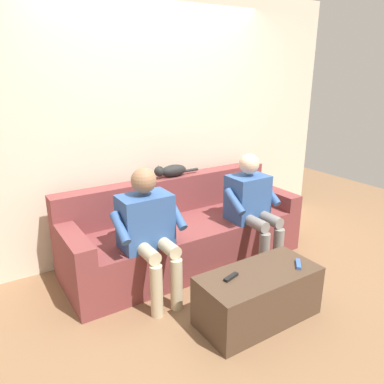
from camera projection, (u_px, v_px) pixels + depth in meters
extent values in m
plane|color=#846042|center=(227.00, 294.00, 3.26)|extent=(8.00, 8.00, 0.00)
cube|color=beige|center=(155.00, 124.00, 3.86)|extent=(4.61, 0.06, 2.66)
cube|color=brown|center=(190.00, 245.00, 3.67)|extent=(2.04, 0.64, 0.44)
cube|color=brown|center=(169.00, 214.00, 3.94)|extent=(2.38, 0.19, 0.82)
cube|color=brown|center=(273.00, 215.00, 4.21)|extent=(0.17, 0.64, 0.60)
cube|color=brown|center=(77.00, 269.00, 3.08)|extent=(0.17, 0.64, 0.60)
cube|color=#4C3828|center=(258.00, 296.00, 2.89)|extent=(0.96, 0.45, 0.41)
cube|color=#335693|center=(247.00, 198.00, 3.67)|extent=(0.37, 0.29, 0.45)
sphere|color=beige|center=(249.00, 164.00, 3.56)|extent=(0.20, 0.20, 0.20)
cylinder|color=gray|center=(266.00, 218.00, 3.62)|extent=(0.11, 0.37, 0.11)
cylinder|color=gray|center=(252.00, 221.00, 3.53)|extent=(0.11, 0.37, 0.11)
cylinder|color=gray|center=(278.00, 251.00, 3.56)|extent=(0.10, 0.10, 0.44)
cylinder|color=gray|center=(264.00, 255.00, 3.47)|extent=(0.10, 0.10, 0.44)
cylinder|color=#335693|center=(270.00, 193.00, 3.72)|extent=(0.08, 0.27, 0.22)
cylinder|color=#335693|center=(235.00, 202.00, 3.49)|extent=(0.08, 0.27, 0.22)
cube|color=#335693|center=(145.00, 221.00, 3.10)|extent=(0.43, 0.28, 0.46)
sphere|color=#936B4C|center=(144.00, 181.00, 2.99)|extent=(0.21, 0.21, 0.21)
cylinder|color=#C6B793|center=(165.00, 245.00, 3.06)|extent=(0.11, 0.35, 0.11)
cylinder|color=#C6B793|center=(145.00, 251.00, 2.97)|extent=(0.11, 0.35, 0.11)
cylinder|color=#C6B793|center=(176.00, 284.00, 3.01)|extent=(0.10, 0.10, 0.44)
cylinder|color=#C6B793|center=(157.00, 291.00, 2.91)|extent=(0.10, 0.10, 0.44)
cylinder|color=#335693|center=(176.00, 215.00, 3.15)|extent=(0.08, 0.27, 0.22)
cylinder|color=#335693|center=(120.00, 228.00, 2.89)|extent=(0.08, 0.27, 0.22)
ellipsoid|color=black|center=(174.00, 171.00, 3.82)|extent=(0.29, 0.13, 0.12)
sphere|color=black|center=(159.00, 171.00, 3.73)|extent=(0.10, 0.10, 0.10)
cone|color=black|center=(158.00, 167.00, 3.74)|extent=(0.04, 0.04, 0.03)
cone|color=black|center=(161.00, 168.00, 3.70)|extent=(0.04, 0.04, 0.03)
cylinder|color=black|center=(190.00, 170.00, 3.93)|extent=(0.18, 0.03, 0.03)
cube|color=black|center=(231.00, 277.00, 2.74)|extent=(0.14, 0.07, 0.02)
cube|color=#3860B7|center=(298.00, 264.00, 2.92)|extent=(0.12, 0.13, 0.02)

